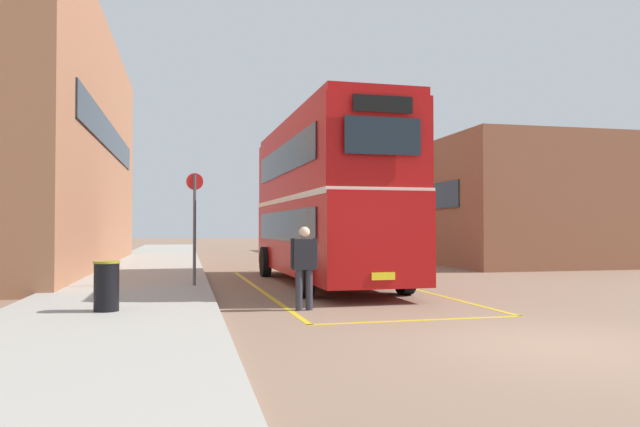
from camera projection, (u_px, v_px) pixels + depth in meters
name	position (u px, v px, depth m)	size (l,w,h in m)	color
ground_plane	(325.00, 271.00, 22.50)	(135.60, 135.60, 0.00)	#846651
sidewalk_left	(150.00, 268.00, 23.42)	(4.00, 57.60, 0.14)	#A39E93
brick_building_left	(18.00, 148.00, 23.26)	(6.89, 20.57, 9.51)	#9E6647
depot_building_right	(474.00, 206.00, 30.55)	(7.64, 16.14, 5.47)	brown
double_decker_bus	(324.00, 198.00, 17.43)	(2.97, 9.98, 4.75)	black
single_deck_bus	(328.00, 227.00, 38.49)	(2.96, 9.65, 3.02)	black
pedestrian_boarding	(304.00, 262.00, 11.98)	(0.56, 0.27, 1.68)	#2D2D38
litter_bin	(107.00, 286.00, 10.86)	(0.47, 0.47, 0.91)	black
bus_stop_sign	(195.00, 218.00, 15.64)	(0.44, 0.08, 2.94)	#4C4C51
bay_marking_yellow	(342.00, 291.00, 15.55)	(4.45, 12.02, 0.01)	gold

